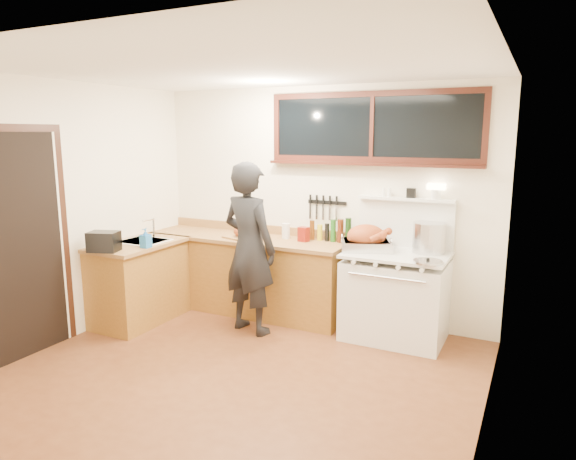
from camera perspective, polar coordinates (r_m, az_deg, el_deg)
The scene contains 20 objects.
ground_plane at distance 4.73m, azimuth -5.34°, elevation -15.68°, with size 4.00×3.50×0.02m, color #5E3018.
room_shell at distance 4.26m, azimuth -5.73°, elevation 4.77°, with size 4.10×3.60×2.65m.
counter_back at distance 6.11m, azimuth -4.65°, elevation -4.81°, with size 2.44×0.64×1.00m.
counter_left at distance 6.00m, azimuth -16.20°, elevation -5.53°, with size 0.64×1.09×0.90m.
sink_unit at distance 5.95m, azimuth -15.76°, elevation -1.72°, with size 0.50×0.45×0.37m.
vintage_stove at distance 5.40m, azimuth 11.86°, elevation -6.98°, with size 1.02×0.74×1.59m.
back_window at distance 5.56m, azimuth 9.26°, elevation 10.34°, with size 2.32×0.13×0.77m.
left_doorway at distance 5.31m, azimuth -27.47°, elevation -1.36°, with size 0.02×1.04×2.17m.
knife_strip at distance 5.79m, azimuth 4.18°, elevation 2.99°, with size 0.46×0.03×0.28m.
man at distance 5.37m, azimuth -4.32°, elevation -2.04°, with size 0.74×0.56×1.81m.
soap_bottle at distance 5.58m, azimuth -15.54°, elevation -0.87°, with size 0.10×0.10×0.21m.
toaster at distance 5.55m, azimuth -19.78°, elevation -1.21°, with size 0.34×0.29×0.20m.
cutting_board at distance 5.90m, azimuth -5.24°, elevation -0.43°, with size 0.43×0.37×0.13m.
roast_turkey at distance 5.35m, azimuth 8.73°, elevation -1.08°, with size 0.61×0.55×0.27m.
stockpot at distance 5.35m, azimuth 15.42°, elevation -0.82°, with size 0.35×0.35×0.31m.
saucepan at distance 5.51m, azimuth 14.62°, elevation -1.42°, with size 0.18×0.29×0.12m.
pot_lid at distance 4.95m, azimuth 15.28°, elevation -3.40°, with size 0.29×0.29×0.04m.
coffee_tin at distance 5.70m, azimuth 1.75°, elevation -0.48°, with size 0.12×0.11×0.16m.
pitcher at distance 5.86m, azimuth -0.24°, elevation -0.11°, with size 0.10×0.10×0.17m.
bottle_cluster at distance 5.70m, azimuth 5.02°, elevation -0.11°, with size 0.49×0.07×0.28m.
Camera 1 is at (2.26, -3.58, 2.09)m, focal length 32.00 mm.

